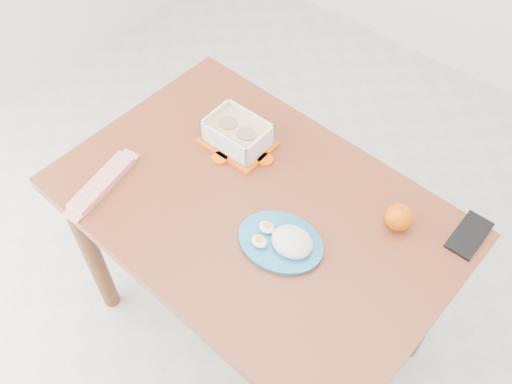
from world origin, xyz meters
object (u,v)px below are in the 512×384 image
Objects in this scene: dining_table at (256,229)px; food_container at (237,134)px; orange_fruit at (399,217)px; smartphone at (469,235)px; rice_plate at (284,241)px.

food_container is at bearing 145.46° from dining_table.
food_container is at bearing -174.83° from orange_fruit.
orange_fruit reaches higher than dining_table.
smartphone is at bearing 29.25° from orange_fruit.
food_container is 0.77× the size of rice_plate.
smartphone is (0.67, 0.14, -0.04)m from food_container.
dining_table is 0.28m from food_container.
smartphone is (0.35, 0.33, -0.02)m from rice_plate.
dining_table is 0.40m from orange_fruit.
dining_table is at bearing -150.40° from orange_fruit.
rice_plate is at bearing -128.89° from orange_fruit.
food_container is 0.37m from rice_plate.
dining_table is 5.53× the size of food_container.
rice_plate is (0.32, -0.19, -0.02)m from food_container.
food_container reaches higher than smartphone.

